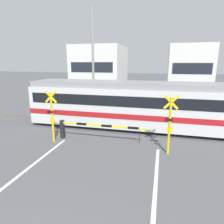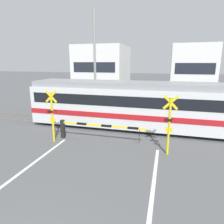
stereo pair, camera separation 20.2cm
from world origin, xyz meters
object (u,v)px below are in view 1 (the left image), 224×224
crossing_barrier_far (145,108)px  crossing_signal_left (52,114)px  crossing_signal_right (170,122)px  pedestrian (144,97)px  crossing_barrier_near (86,127)px  commuter_train (140,104)px

crossing_barrier_far → crossing_signal_left: size_ratio=1.72×
crossing_signal_right → pedestrian: crossing_signal_right is taller
crossing_barrier_far → pedestrian: (-0.49, 3.84, 0.22)m
crossing_barrier_near → pedestrian: bearing=76.6°
crossing_barrier_far → crossing_barrier_near: bearing=-116.0°
crossing_barrier_far → crossing_signal_right: crossing_signal_right is taller
crossing_signal_left → commuter_train: bearing=39.7°
crossing_signal_right → commuter_train: bearing=116.0°
crossing_barrier_far → pedestrian: pedestrian is taller
commuter_train → crossing_barrier_far: 2.87m
crossing_barrier_far → crossing_signal_right: bearing=-75.5°
commuter_train → crossing_signal_left: commuter_train is taller
crossing_barrier_far → crossing_signal_left: (-4.38, -6.29, 0.80)m
commuter_train → crossing_signal_right: commuter_train is taller
crossing_barrier_near → crossing_signal_left: size_ratio=1.72×
crossing_barrier_near → crossing_signal_left: 1.93m
crossing_signal_left → crossing_signal_right: (6.01, 0.00, 0.00)m
crossing_signal_right → pedestrian: (-2.12, 10.13, -0.59)m
crossing_signal_left → crossing_signal_right: 6.01m
pedestrian → crossing_signal_right: bearing=-78.2°
crossing_barrier_near → crossing_barrier_far: (2.75, 5.65, 0.00)m
crossing_barrier_near → pedestrian: size_ratio=2.88×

